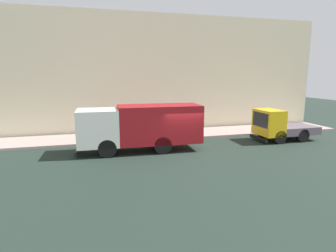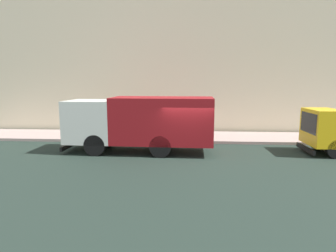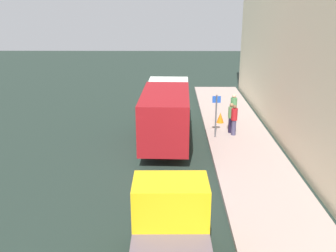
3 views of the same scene
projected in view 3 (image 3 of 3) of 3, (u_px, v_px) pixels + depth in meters
name	position (u px, v px, depth m)	size (l,w,h in m)	color
ground	(150.00, 159.00, 18.12)	(80.00, 80.00, 0.00)	#1F2C25
sidewalk	(249.00, 158.00, 18.05)	(3.50, 30.00, 0.17)	#A69088
building_facade	(308.00, 56.00, 16.49)	(0.50, 30.00, 9.81)	beige
large_utility_truck	(166.00, 111.00, 19.98)	(2.54, 7.85, 2.93)	white
small_flatbed_truck	(171.00, 237.00, 10.34)	(2.25, 4.65, 2.33)	yellow
pedestrian_walking	(234.00, 119.00, 20.55)	(0.47, 0.47, 1.72)	#3F3C5A
pedestrian_standing	(234.00, 107.00, 22.82)	(0.48, 0.48, 1.73)	#44314E
pedestrian_third	(231.00, 117.00, 20.93)	(0.37, 0.37, 1.70)	black
traffic_cone_orange	(220.00, 118.00, 22.81)	(0.44, 0.44, 0.64)	orange
street_sign_post	(216.00, 112.00, 20.06)	(0.44, 0.08, 2.35)	#4C5156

